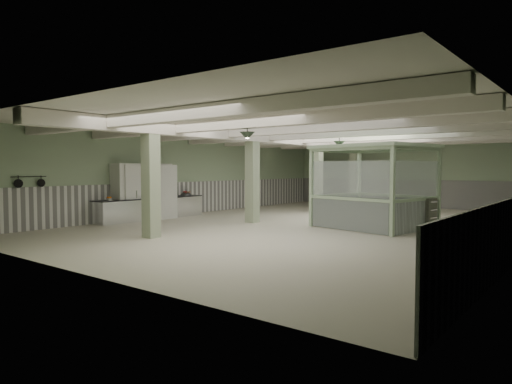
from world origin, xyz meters
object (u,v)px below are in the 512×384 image
Objects in this scene: guard_booth at (374,173)px; prep_counter at (151,208)px; walkin_cooler at (143,190)px; filing_cabinet at (428,214)px.

prep_counter is at bearing -147.53° from guard_booth.
walkin_cooler is 2.40× the size of filing_cabinet.
walkin_cooler is 0.64× the size of guard_booth.
prep_counter is 0.84m from walkin_cooler.
guard_booth is at bearing -154.08° from filing_cabinet.
filing_cabinet reaches higher than prep_counter.
walkin_cooler is (-0.08, -0.33, 0.77)m from prep_counter.
guard_booth reaches higher than walkin_cooler.
guard_booth reaches higher than prep_counter.
prep_counter is 1.23× the size of guard_booth.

